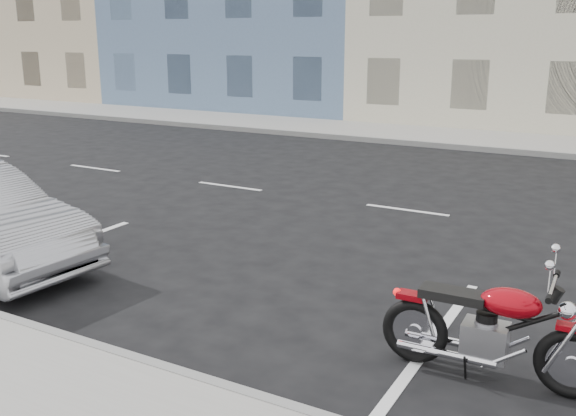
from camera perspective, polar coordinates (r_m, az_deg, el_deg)
name	(u,v)px	position (r m, az deg, el deg)	size (l,w,h in m)	color
ground	(518,225)	(11.74, 19.78, -1.44)	(120.00, 120.00, 0.00)	black
sidewalk_far	(407,134)	(21.20, 10.54, 6.48)	(80.00, 3.40, 0.15)	gray
curb_far	(388,141)	(19.62, 8.92, 5.88)	(80.00, 0.12, 0.16)	gray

